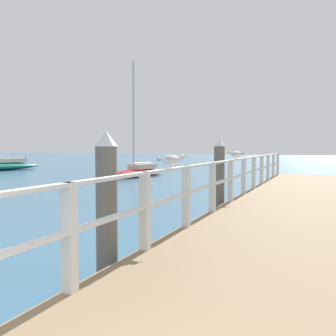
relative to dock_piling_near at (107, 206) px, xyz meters
name	(u,v)px	position (x,y,z in m)	size (l,w,h in m)	color
pier_deck	(294,207)	(1.87, 6.12, -0.80)	(3.13, 19.74, 0.37)	#846B4C
pier_railing	(237,174)	(0.38, 6.12, 0.03)	(0.12, 18.26, 1.05)	silver
dock_piling_near	(107,206)	(0.00, 0.00, 0.00)	(0.29, 0.29, 1.96)	#6B6056
dock_piling_far	(219,176)	(0.00, 5.64, 0.00)	(0.29, 0.29, 1.96)	#6B6056
seagull_foreground	(171,159)	(0.39, 1.29, 0.57)	(0.39, 0.34, 0.21)	white
seagull_background	(236,154)	(0.37, 5.91, 0.57)	(0.46, 0.25, 0.21)	white
boat_2	(0,166)	(-19.37, 17.21, -0.64)	(3.53, 6.67, 6.60)	#197266
boat_4	(137,171)	(-7.61, 15.91, -0.68)	(2.53, 4.96, 6.54)	red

